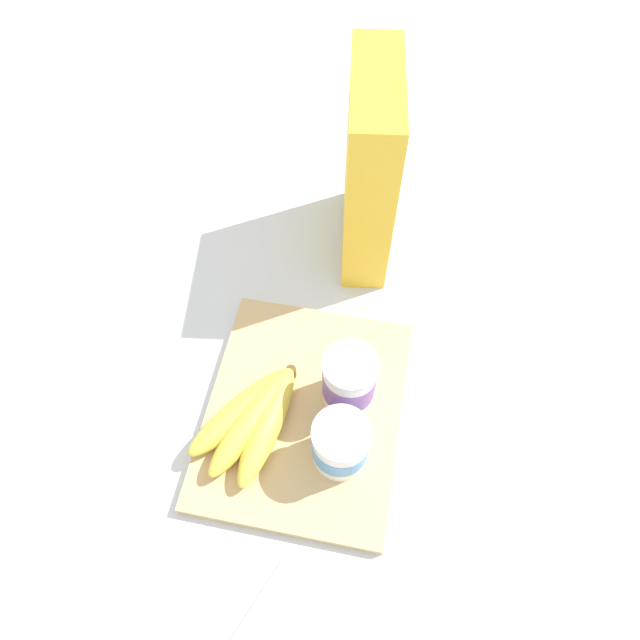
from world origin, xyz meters
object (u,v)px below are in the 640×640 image
Objects in this scene: banana_bunch at (254,419)px; cutting_board at (304,412)px; spoon at (236,634)px; yogurt_cup_front at (349,381)px; cereal_box at (370,171)px; yogurt_cup_back at (340,444)px.

cutting_board is at bearing 117.90° from banana_bunch.
banana_bunch is at bearing -170.93° from spoon.
spoon is at bearing -13.79° from yogurt_cup_front.
yogurt_cup_front is at bearing 118.89° from banana_bunch.
cereal_box is (-0.31, 0.03, 0.14)m from cutting_board.
cereal_box is 3.08× the size of yogurt_cup_front.
yogurt_cup_front reaches higher than spoon.
banana_bunch reaches higher than spoon.
spoon is at bearing -19.47° from yogurt_cup_back.
cereal_box reaches higher than banana_bunch.
cereal_box is at bearing -175.50° from yogurt_cup_front.
yogurt_cup_back is (0.36, 0.03, -0.09)m from cereal_box.
yogurt_cup_back is 0.23m from spoon.
yogurt_cup_back is 0.63× the size of spoon.
yogurt_cup_back is at bearing 175.73° from cereal_box.
yogurt_cup_back is (0.08, 0.00, -0.01)m from yogurt_cup_front.
cereal_box reaches higher than yogurt_cup_front.
yogurt_cup_back is at bearing 160.53° from spoon.
cutting_board is at bearing -60.05° from yogurt_cup_front.
banana_bunch is at bearing -62.10° from cutting_board.
cutting_board is at bearing -132.18° from yogurt_cup_back.
cereal_box reaches higher than cutting_board.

